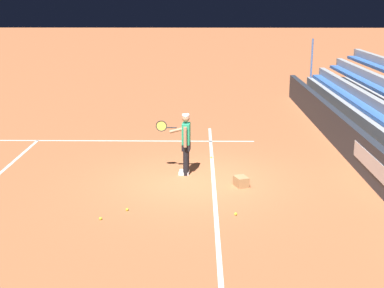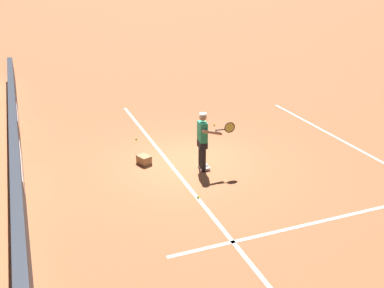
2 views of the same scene
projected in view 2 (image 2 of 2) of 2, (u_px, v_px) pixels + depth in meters
name	position (u px, v px, depth m)	size (l,w,h in m)	color
ground_plane	(188.00, 164.00, 13.40)	(160.00, 160.00, 0.00)	#B7663D
court_baseline_white	(172.00, 166.00, 13.23)	(12.00, 0.10, 0.01)	white
court_service_line_white	(339.00, 139.00, 15.23)	(8.22, 0.10, 0.01)	white
back_wall_sponsor_board	(17.00, 172.00, 11.62)	(25.67, 0.25, 1.10)	#2D333D
tennis_player	(203.00, 141.00, 12.69)	(0.62, 0.98, 1.71)	black
ball_box_cardboard	(144.00, 160.00, 13.34)	(0.40, 0.30, 0.26)	#A87F51
tennis_ball_far_right	(207.00, 132.00, 15.79)	(0.07, 0.07, 0.07)	#CCE533
tennis_ball_on_baseline	(214.00, 125.00, 16.43)	(0.07, 0.07, 0.07)	#CCE533
tennis_ball_near_player	(198.00, 197.00, 11.45)	(0.07, 0.07, 0.07)	#CCE533
tennis_ball_toward_net	(136.00, 139.00, 15.16)	(0.07, 0.07, 0.07)	#CCE533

